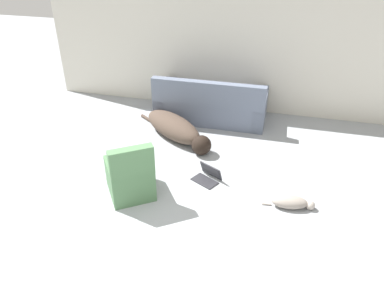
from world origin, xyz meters
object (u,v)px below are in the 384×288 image
Objects in this scene: side_chair at (130,176)px; laptop_open at (208,175)px; dog at (176,128)px; cat at (291,202)px; couch at (211,105)px.

laptop_open is at bearing 176.72° from side_chair.
dog is at bearing 155.47° from laptop_open.
cat is 0.79× the size of side_chair.
side_chair is (-2.00, -0.23, 0.20)m from cat.
dog is 1.93× the size of side_chair.
dog is 1.24m from laptop_open.
couch is 1.23× the size of dog.
cat is (1.86, -1.30, -0.10)m from dog.
dog is 3.59× the size of laptop_open.
cat is 1.48× the size of laptop_open.
side_chair is at bearing -59.63° from dog.
laptop_open is at bearing 157.75° from cat.
cat is 1.15m from laptop_open.
dog is at bearing 64.06° from couch.
couch reaches higher than dog.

